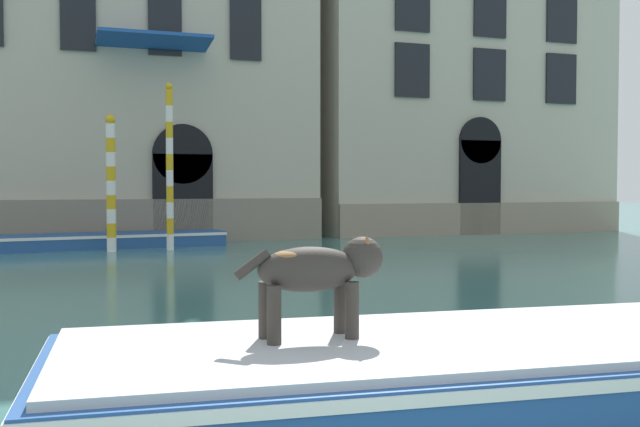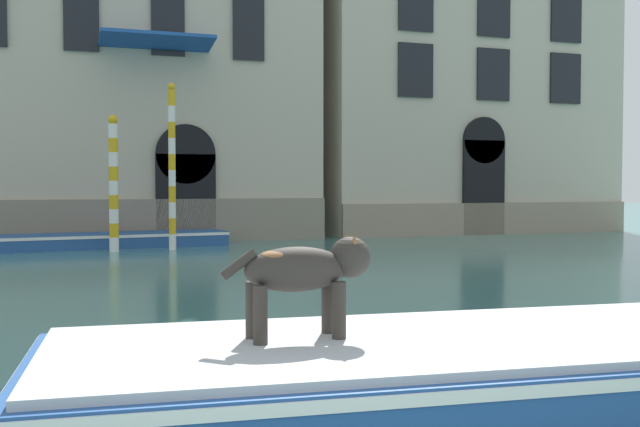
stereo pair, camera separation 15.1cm
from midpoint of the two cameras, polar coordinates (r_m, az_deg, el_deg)
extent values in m
cube|color=gray|center=(23.06, -14.28, -0.60)|extent=(12.46, 0.16, 1.34)
cube|color=black|center=(23.24, -9.99, 1.15)|extent=(1.82, 0.14, 2.71)
cylinder|color=black|center=(23.25, -10.01, 4.48)|extent=(1.82, 0.14, 1.82)
cube|color=black|center=(23.51, -17.56, 14.35)|extent=(1.00, 0.10, 2.19)
cube|color=black|center=(23.71, -11.33, 14.30)|extent=(1.00, 0.10, 2.19)
cube|color=black|center=(24.17, -5.29, 14.10)|extent=(1.00, 0.10, 2.19)
cube|color=#1E4C99|center=(22.87, -12.10, 12.76)|extent=(3.26, 1.40, 0.29)
cube|color=#BCB29E|center=(30.30, 10.11, 13.29)|extent=(11.32, 6.00, 15.23)
cube|color=gray|center=(27.14, 13.14, -0.39)|extent=(11.32, 0.16, 1.13)
cube|color=black|center=(26.91, 12.51, 1.93)|extent=(1.63, 0.14, 3.33)
cylinder|color=black|center=(26.95, 12.54, 5.47)|extent=(1.63, 0.14, 1.63)
cube|color=black|center=(25.93, 7.46, 10.77)|extent=(1.28, 0.10, 1.82)
cube|color=black|center=(27.39, 13.22, 10.27)|extent=(1.28, 0.10, 1.82)
cube|color=black|center=(29.09, 18.33, 9.74)|extent=(1.28, 0.10, 1.82)
cube|color=black|center=(26.35, 7.49, 15.54)|extent=(1.28, 0.10, 1.82)
cube|color=black|center=(27.79, 13.26, 14.80)|extent=(1.28, 0.10, 1.82)
cube|color=black|center=(29.47, 18.39, 14.01)|extent=(1.28, 0.10, 1.82)
cube|color=#234C8C|center=(5.89, 11.41, -12.41)|extent=(6.44, 2.82, 0.58)
cube|color=white|center=(5.83, 11.43, -10.23)|extent=(6.47, 2.85, 0.08)
cube|color=#B2B7BC|center=(5.82, 11.43, -9.36)|extent=(6.23, 2.62, 0.06)
cylinder|color=#332D28|center=(5.75, 1.39, -7.02)|extent=(0.10, 0.10, 0.42)
cylinder|color=#332D28|center=(5.54, 2.25, -7.38)|extent=(0.10, 0.10, 0.42)
cylinder|color=#332D28|center=(5.57, -4.36, -7.33)|extent=(0.10, 0.10, 0.42)
cylinder|color=#332D28|center=(5.35, -3.71, -7.72)|extent=(0.10, 0.10, 0.42)
ellipsoid|color=#332D28|center=(5.50, -1.07, -4.27)|extent=(0.78, 0.34, 0.33)
ellipsoid|color=brown|center=(5.46, -2.24, -3.36)|extent=(0.34, 0.23, 0.12)
sphere|color=#332D28|center=(5.64, 3.08, -3.35)|extent=(0.31, 0.31, 0.31)
cone|color=brown|center=(5.71, 2.75, -2.10)|extent=(0.09, 0.09, 0.12)
cone|color=brown|center=(5.55, 3.42, -2.23)|extent=(0.09, 0.09, 0.12)
cylinder|color=#332D28|center=(5.38, -5.42, -3.90)|extent=(0.28, 0.07, 0.22)
cube|color=#234C8C|center=(21.85, -15.39, -1.98)|extent=(6.54, 2.16, 0.41)
cube|color=white|center=(21.84, -15.40, -1.59)|extent=(6.58, 2.20, 0.08)
cube|color=#B2B7BC|center=(21.85, -15.39, -2.03)|extent=(3.63, 1.48, 0.37)
cylinder|color=white|center=(20.54, -15.21, -2.29)|extent=(0.24, 0.24, 0.37)
cylinder|color=gold|center=(20.51, -15.22, -1.24)|extent=(0.24, 0.24, 0.37)
cylinder|color=white|center=(20.49, -15.23, -0.20)|extent=(0.24, 0.24, 0.37)
cylinder|color=gold|center=(20.48, -15.24, 0.85)|extent=(0.24, 0.24, 0.37)
cylinder|color=white|center=(20.48, -15.25, 1.90)|extent=(0.24, 0.24, 0.37)
cylinder|color=gold|center=(20.48, -15.26, 2.95)|extent=(0.24, 0.24, 0.37)
cylinder|color=white|center=(20.49, -15.27, 4.00)|extent=(0.24, 0.24, 0.37)
cylinder|color=gold|center=(20.50, -15.28, 5.04)|extent=(0.24, 0.24, 0.37)
cylinder|color=white|center=(20.53, -15.29, 6.09)|extent=(0.24, 0.24, 0.37)
sphere|color=gold|center=(20.55, -15.30, 6.92)|extent=(0.26, 0.26, 0.26)
cylinder|color=white|center=(20.62, -10.96, -2.15)|extent=(0.19, 0.19, 0.43)
cylinder|color=gold|center=(20.60, -10.97, -0.95)|extent=(0.19, 0.19, 0.43)
cylinder|color=white|center=(20.58, -10.98, 0.25)|extent=(0.19, 0.19, 0.43)
cylinder|color=gold|center=(20.57, -10.99, 1.45)|extent=(0.19, 0.19, 0.43)
cylinder|color=white|center=(20.57, -11.00, 2.65)|extent=(0.19, 0.19, 0.43)
cylinder|color=gold|center=(20.57, -11.01, 3.86)|extent=(0.19, 0.19, 0.43)
cylinder|color=white|center=(20.59, -11.01, 5.06)|extent=(0.19, 0.19, 0.43)
cylinder|color=gold|center=(20.62, -11.02, 6.26)|extent=(0.19, 0.19, 0.43)
cylinder|color=white|center=(20.65, -11.03, 7.45)|extent=(0.19, 0.19, 0.43)
cylinder|color=gold|center=(20.70, -11.04, 8.65)|extent=(0.19, 0.19, 0.43)
sphere|color=gold|center=(20.73, -11.05, 9.47)|extent=(0.20, 0.20, 0.20)
camera|label=1|loc=(0.08, -89.71, 0.01)|focal=42.00mm
camera|label=2|loc=(0.08, 90.29, -0.01)|focal=42.00mm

